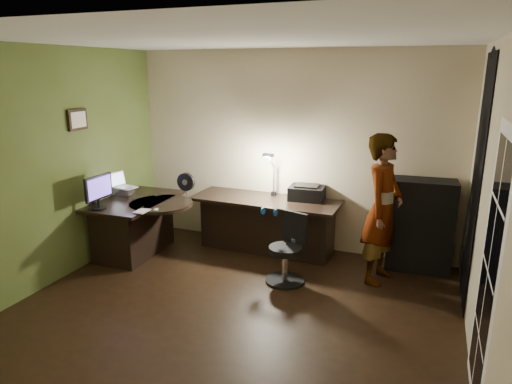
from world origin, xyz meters
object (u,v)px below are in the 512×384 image
(desk_right, at_px, (265,225))
(cabinet, at_px, (420,225))
(desk_left, at_px, (137,227))
(person, at_px, (383,209))
(office_chair, at_px, (285,249))
(monitor, at_px, (98,197))

(desk_right, relative_size, cabinet, 1.73)
(desk_left, bearing_deg, person, 4.81)
(cabinet, bearing_deg, person, -134.03)
(desk_right, bearing_deg, office_chair, -54.39)
(cabinet, xyz_separation_m, monitor, (-3.73, -1.36, 0.34))
(monitor, bearing_deg, desk_left, 72.24)
(cabinet, height_order, monitor, cabinet)
(person, bearing_deg, office_chair, 127.32)
(desk_left, height_order, desk_right, desk_left)
(desk_right, height_order, office_chair, office_chair)
(cabinet, distance_m, office_chair, 1.73)
(person, bearing_deg, desk_left, 109.24)
(desk_left, height_order, cabinet, cabinet)
(person, bearing_deg, desk_right, 90.35)
(desk_right, bearing_deg, cabinet, 6.02)
(desk_left, xyz_separation_m, monitor, (-0.16, -0.51, 0.54))
(desk_right, xyz_separation_m, person, (1.56, -0.34, 0.50))
(desk_left, xyz_separation_m, desk_right, (1.59, 0.70, -0.01))
(monitor, xyz_separation_m, person, (3.31, 0.87, -0.04))
(monitor, relative_size, person, 0.26)
(desk_left, relative_size, desk_right, 0.66)
(desk_left, relative_size, cabinet, 1.15)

